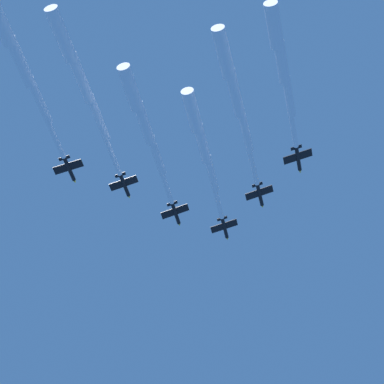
% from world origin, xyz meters
% --- Properties ---
extents(jet_lead, '(32.79, 50.00, 4.22)m').
position_xyz_m(jet_lead, '(-14.11, 10.44, 179.00)').
color(jet_lead, black).
extents(jet_port_inner, '(32.43, 51.09, 4.25)m').
position_xyz_m(jet_port_inner, '(-9.07, 27.56, 176.68)').
color(jet_port_inner, black).
extents(jet_starboard_inner, '(34.35, 54.94, 4.21)m').
position_xyz_m(jet_starboard_inner, '(-31.92, 16.69, 178.81)').
color(jet_starboard_inner, black).
extents(jet_port_mid, '(35.33, 56.63, 4.23)m').
position_xyz_m(jet_port_mid, '(-6.19, 47.59, 179.86)').
color(jet_port_mid, black).
extents(jet_starboard_mid, '(31.00, 48.08, 4.19)m').
position_xyz_m(jet_starboard_mid, '(-46.58, 15.24, 178.55)').
color(jet_starboard_mid, black).
extents(jet_port_outer, '(34.01, 53.49, 4.13)m').
position_xyz_m(jet_port_outer, '(-0.58, 61.98, 177.29)').
color(jet_port_outer, black).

